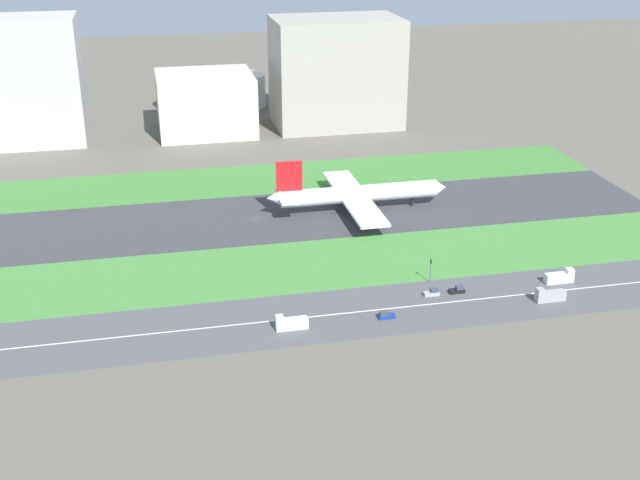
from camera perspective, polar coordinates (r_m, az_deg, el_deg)
ground_plane at (r=281.56m, az=-4.55°, el=1.49°), size 800.00×800.00×0.00m
runway at (r=281.54m, az=-4.55°, el=1.50°), size 280.00×46.00×0.10m
grass_median_north at (r=319.70m, az=-5.60°, el=4.17°), size 280.00×36.00×0.10m
grass_median_south at (r=244.30m, az=-3.17°, el=-1.99°), size 280.00×36.00×0.10m
highway at (r=216.19m, az=-1.77°, el=-5.53°), size 280.00×28.00×0.10m
highway_centerline at (r=216.16m, az=-1.77°, el=-5.52°), size 266.00×0.50×0.01m
airliner at (r=285.80m, az=2.46°, el=3.22°), size 65.00×56.00×19.70m
car_3 at (r=232.26m, az=9.60°, el=-3.47°), size 4.40×1.80×2.00m
car_2 at (r=229.72m, az=7.86°, el=-3.67°), size 4.40×1.80×2.00m
truck_1 at (r=210.79m, az=-2.06°, el=-5.84°), size 8.40×2.50×4.00m
car_0 at (r=216.52m, az=4.64°, el=-5.29°), size 4.40×1.80×2.00m
truck_2 at (r=233.08m, az=15.77°, el=-3.76°), size 8.40×2.50×4.00m
truck_0 at (r=244.67m, az=16.44°, el=-2.51°), size 8.40×2.50×4.00m
traffic_light at (r=235.66m, az=7.75°, el=-2.03°), size 0.36×0.50×7.20m
terminal_building at (r=385.20m, az=-20.82°, el=10.31°), size 59.63×31.71×54.84m
hangar_building at (r=385.17m, az=-8.01°, el=9.46°), size 43.64×39.46×27.07m
office_tower at (r=392.02m, az=1.14°, el=11.66°), size 58.85×37.99×50.27m
fuel_tank_west at (r=429.76m, az=-9.83°, el=9.94°), size 20.06×20.06×14.65m
fuel_tank_centre at (r=432.00m, az=-5.60°, el=10.37°), size 25.95×25.95×16.68m
fuel_tank_east at (r=437.74m, az=-0.65°, el=10.73°), size 18.86×18.86×17.81m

